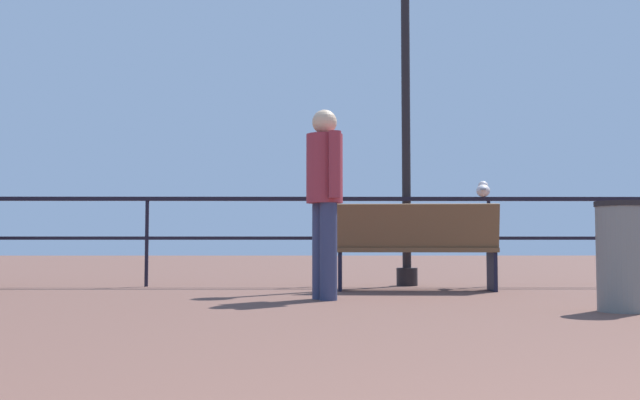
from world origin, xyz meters
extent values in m
cube|color=black|center=(0.00, 8.33, 1.06)|extent=(18.74, 0.05, 0.05)
cube|color=black|center=(0.00, 8.33, 0.59)|extent=(18.74, 0.04, 0.04)
cylinder|color=black|center=(-3.12, 8.33, 0.53)|extent=(0.04, 0.04, 1.06)
cylinder|color=black|center=(-1.04, 8.33, 0.53)|extent=(0.04, 0.04, 1.06)
cylinder|color=black|center=(1.04, 8.33, 0.53)|extent=(0.04, 0.04, 1.06)
cube|color=brown|center=(0.04, 7.56, 0.45)|extent=(1.78, 0.57, 0.05)
cube|color=brown|center=(0.03, 7.34, 0.70)|extent=(1.76, 0.22, 0.50)
cube|color=black|center=(0.87, 7.52, 0.23)|extent=(0.06, 0.43, 0.45)
cube|color=black|center=(0.88, 7.71, 0.59)|extent=(0.05, 0.34, 0.04)
cube|color=black|center=(-0.80, 7.60, 0.23)|extent=(0.06, 0.43, 0.45)
cube|color=black|center=(-0.79, 7.79, 0.59)|extent=(0.05, 0.34, 0.04)
cylinder|color=black|center=(0.06, 8.48, 0.11)|extent=(0.26, 0.26, 0.22)
cylinder|color=black|center=(0.06, 8.48, 2.12)|extent=(0.11, 0.11, 3.79)
cylinder|color=navy|center=(-0.96, 6.19, 0.45)|extent=(0.16, 0.16, 0.90)
cylinder|color=navy|center=(-1.03, 6.35, 0.45)|extent=(0.16, 0.16, 0.90)
cylinder|color=#952E3A|center=(-0.99, 6.27, 1.22)|extent=(0.34, 0.34, 0.65)
cylinder|color=#952E3A|center=(-0.90, 6.06, 1.24)|extent=(0.12, 0.12, 0.61)
cylinder|color=#952E3A|center=(-1.08, 6.48, 1.24)|extent=(0.12, 0.12, 0.61)
sphere|color=#DBB68F|center=(-0.99, 6.27, 1.66)|extent=(0.23, 0.23, 0.23)
ellipsoid|color=silver|center=(0.98, 8.33, 1.16)|extent=(0.22, 0.30, 0.15)
ellipsoid|color=gray|center=(0.98, 8.33, 1.19)|extent=(0.18, 0.27, 0.05)
sphere|color=silver|center=(1.00, 8.45, 1.23)|extent=(0.12, 0.12, 0.12)
cone|color=gold|center=(1.02, 8.53, 1.23)|extent=(0.06, 0.06, 0.05)
cube|color=gray|center=(0.94, 8.18, 1.17)|extent=(0.09, 0.11, 0.02)
cylinder|color=slate|center=(1.28, 5.06, 0.40)|extent=(0.37, 0.37, 0.81)
cylinder|color=black|center=(1.28, 5.06, 0.83)|extent=(0.39, 0.39, 0.04)
camera|label=1|loc=(-1.09, -0.54, 0.53)|focal=40.95mm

